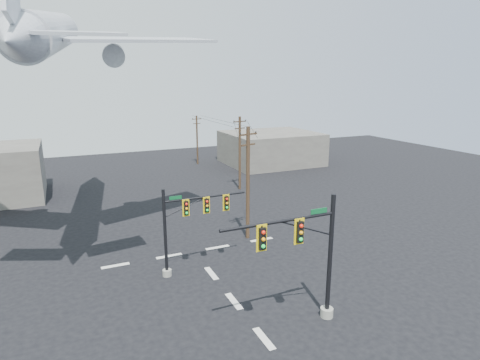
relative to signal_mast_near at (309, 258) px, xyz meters
name	(u,v)px	position (x,y,z in m)	size (l,w,h in m)	color
ground	(264,339)	(-2.82, -0.29, -3.92)	(120.00, 120.00, 0.00)	black
lane_markings	(226,291)	(-2.82, 5.04, -3.91)	(14.00, 21.20, 0.01)	silver
signal_mast_near	(309,258)	(0.00, 0.00, 0.00)	(6.89, 0.80, 7.31)	gray
signal_mast_far	(186,225)	(-4.25, 8.60, -0.39)	(6.20, 0.69, 6.23)	gray
utility_pole_a	(248,181)	(2.30, 12.60, 1.08)	(1.86, 0.71, 9.56)	#412B1C
utility_pole_b	(240,152)	(8.13, 27.28, 0.77)	(1.80, 0.45, 8.96)	#412B1C
utility_pole_c	(197,139)	(8.15, 43.90, 0.13)	(1.58, 0.36, 7.73)	#412B1C
power_lines	(227,123)	(6.71, 27.96, 4.23)	(7.51, 31.30, 0.88)	black
airliner	(47,34)	(-11.67, 18.36, 12.64)	(25.78, 27.33, 7.16)	silver
building_right	(271,148)	(19.18, 39.71, -1.42)	(14.00, 12.00, 5.00)	slate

